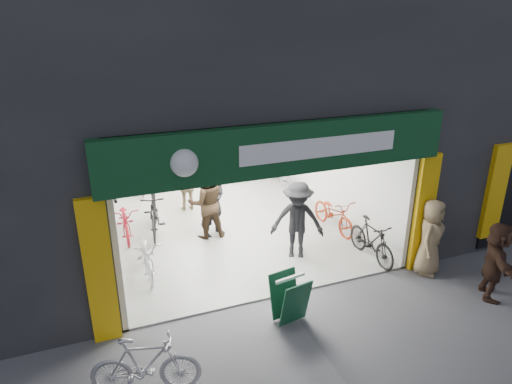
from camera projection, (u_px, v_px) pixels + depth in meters
ground at (280, 297)px, 8.99m from camera, size 60.00×60.00×0.00m
building at (238, 50)px, 12.06m from camera, size 17.00×10.27×8.00m
bike_left_front at (147, 255)px, 9.68m from camera, size 0.60×1.66×0.87m
bike_left_midfront at (154, 212)px, 11.41m from camera, size 0.89×2.00×1.16m
bike_left_midback at (126, 221)px, 11.24m from camera, size 0.64×1.71×0.89m
bike_left_back at (137, 176)px, 14.12m from camera, size 0.62×1.74×1.02m
bike_right_front at (371, 240)px, 10.18m from camera, size 0.49×1.63×0.97m
bike_right_mid at (334, 214)px, 11.63m from camera, size 0.70×1.75×0.90m
bike_right_back at (276, 168)px, 14.77m from camera, size 0.68×1.88×1.11m
parked_bike at (146, 365)px, 6.57m from camera, size 1.66×0.86×0.96m
customer_a at (213, 201)px, 11.15m from camera, size 0.82×0.77×1.89m
customer_b at (206, 203)px, 11.06m from camera, size 0.94×0.75×1.86m
customer_c at (297, 221)px, 10.12m from camera, size 1.36×1.13×1.83m
customer_d at (187, 186)px, 12.66m from camera, size 0.88×0.37×1.51m
pedestrian_near at (430, 237)px, 9.54m from camera, size 0.98×0.92×1.68m
pedestrian_far at (495, 261)px, 8.73m from camera, size 1.20×1.48×1.58m
sandwich_board at (290, 297)px, 8.13m from camera, size 0.66×0.67×0.88m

